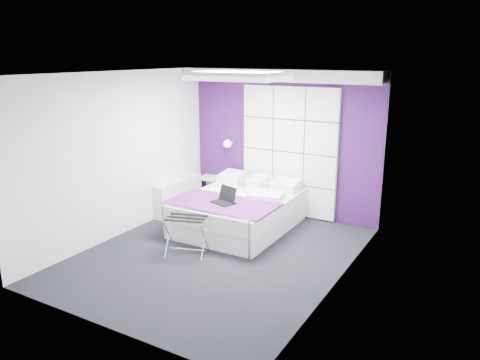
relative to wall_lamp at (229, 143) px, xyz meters
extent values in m
plane|color=black|center=(1.05, -2.06, -1.22)|extent=(4.40, 4.40, 0.00)
plane|color=white|center=(1.05, -2.06, 1.38)|extent=(4.40, 4.40, 0.00)
plane|color=silver|center=(1.05, 0.14, 0.08)|extent=(3.60, 0.00, 3.60)
plane|color=silver|center=(-0.75, -2.06, 0.08)|extent=(0.00, 4.40, 4.40)
plane|color=silver|center=(2.85, -2.06, 0.08)|extent=(0.00, 4.40, 4.40)
cube|color=#371048|center=(1.05, 0.13, 0.08)|extent=(3.58, 0.02, 2.58)
cube|color=white|center=(1.05, -0.11, 1.28)|extent=(3.58, 0.50, 0.20)
sphere|color=white|center=(0.00, 0.00, 0.00)|extent=(0.15, 0.15, 0.15)
cube|color=white|center=(-0.64, -0.76, -0.92)|extent=(0.22, 1.20, 0.60)
cube|color=white|center=(0.77, -0.97, -1.07)|extent=(1.61, 2.01, 0.30)
cube|color=silver|center=(0.77, -0.97, -0.79)|extent=(1.65, 2.05, 0.25)
cube|color=#59195E|center=(0.77, -1.47, -0.65)|extent=(1.71, 0.90, 0.03)
cube|color=white|center=(-0.40, -0.04, -0.72)|extent=(0.41, 0.32, 0.05)
cube|color=black|center=(0.64, -2.25, -0.67)|extent=(0.57, 0.42, 0.01)
cube|color=black|center=(0.79, -1.47, -0.63)|extent=(0.37, 0.25, 0.02)
cube|color=black|center=(0.79, -1.35, -0.50)|extent=(0.37, 0.01, 0.24)
camera|label=1|loc=(4.50, -7.39, 1.63)|focal=35.00mm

